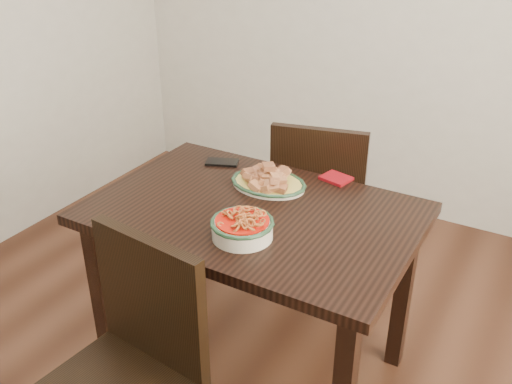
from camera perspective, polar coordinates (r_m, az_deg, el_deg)
The scene contains 7 objects.
dining_table at distance 2.12m, azimuth -0.27°, elevation -4.10°, with size 1.17×0.78×0.75m.
chair_far at distance 2.69m, azimuth 6.40°, elevation -0.66°, with size 0.51×0.51×0.89m.
chair_near at distance 1.85m, azimuth -12.46°, elevation -16.25°, with size 0.46×0.46×0.89m.
fish_plate at distance 2.21m, azimuth 1.26°, elevation 1.64°, with size 0.30×0.23×0.11m.
noodle_bowl at distance 1.88m, azimuth -1.38°, elevation -3.39°, with size 0.21×0.21×0.08m.
smartphone at distance 2.43m, azimuth -3.41°, elevation 3.00°, with size 0.14×0.07×0.01m, color black.
napkin at distance 2.30m, azimuth 8.02°, elevation 1.37°, with size 0.11×0.09×0.01m, color maroon.
Camera 1 is at (0.89, -1.43, 1.76)m, focal length 40.00 mm.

